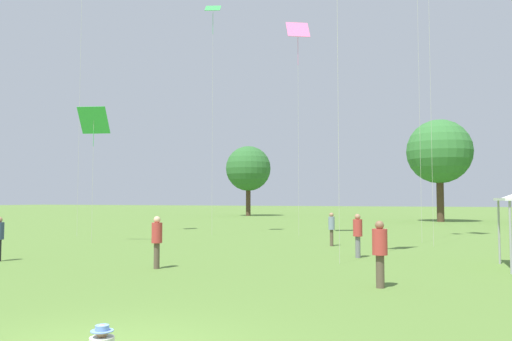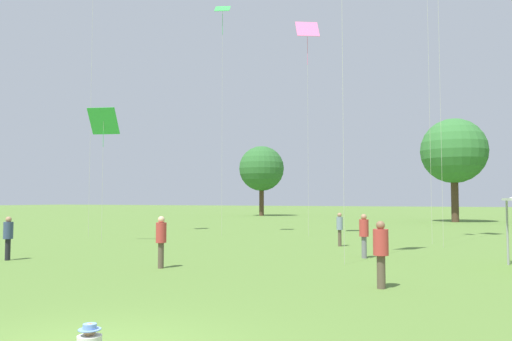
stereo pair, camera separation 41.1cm
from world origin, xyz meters
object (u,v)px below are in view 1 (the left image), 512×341
object	(u,v)px
person_standing_1	(380,248)
kite_6	(213,18)
distant_tree_2	(248,169)
kite_4	(94,121)
person_standing_2	(358,232)
person_standing_3	(332,226)
kite_3	(298,34)
person_standing_0	(157,237)
distant_tree_1	(439,152)

from	to	relation	value
person_standing_1	kite_6	world-z (taller)	kite_6
distant_tree_2	kite_4	bearing A→B (deg)	-78.28
person_standing_2	person_standing_3	world-z (taller)	person_standing_2
kite_3	person_standing_2	bearing A→B (deg)	-45.22
person_standing_2	distant_tree_2	size ratio (longest dim) A/B	0.18
person_standing_0	distant_tree_1	size ratio (longest dim) A/B	0.17
kite_6	distant_tree_1	world-z (taller)	kite_6
distant_tree_2	person_standing_2	bearing A→B (deg)	-62.55
person_standing_0	kite_6	xyz separation A→B (m)	(-4.88, 13.62, 12.47)
person_standing_3	distant_tree_2	bearing A→B (deg)	5.15
person_standing_0	distant_tree_2	world-z (taller)	distant_tree_2
kite_6	person_standing_0	bearing A→B (deg)	-44.51
person_standing_1	kite_4	size ratio (longest dim) A/B	0.24
person_standing_3	kite_4	size ratio (longest dim) A/B	0.23
person_standing_0	person_standing_1	bearing A→B (deg)	-93.94
person_standing_2	person_standing_3	size ratio (longest dim) A/B	1.05
kite_3	kite_4	xyz separation A→B (m)	(-8.19, -8.48, -6.14)
person_standing_2	distant_tree_1	xyz separation A→B (m)	(2.20, 32.90, 5.86)
kite_6	distant_tree_2	xyz separation A→B (m)	(-11.60, 33.83, -7.22)
person_standing_1	person_standing_3	xyz separation A→B (m)	(-3.63, 10.44, -0.04)
distant_tree_1	distant_tree_2	bearing A→B (deg)	159.00
person_standing_1	kite_6	bearing A→B (deg)	-118.53
kite_3	distant_tree_1	size ratio (longest dim) A/B	1.31
kite_4	person_standing_2	bearing A→B (deg)	-156.24
person_standing_0	distant_tree_2	xyz separation A→B (m)	(-16.48, 47.45, 5.25)
distant_tree_2	person_standing_0	bearing A→B (deg)	-70.85
kite_3	kite_4	bearing A→B (deg)	-117.48
kite_3	kite_6	xyz separation A→B (m)	(-5.08, -1.37, 1.21)
person_standing_3	kite_3	size ratio (longest dim) A/B	0.12
distant_tree_1	distant_tree_2	distance (m)	25.81
person_standing_1	distant_tree_2	world-z (taller)	distant_tree_2
person_standing_2	distant_tree_1	bearing A→B (deg)	33.79
kite_3	distant_tree_2	world-z (taller)	kite_3
kite_4	distant_tree_1	size ratio (longest dim) A/B	0.68
person_standing_3	person_standing_2	bearing A→B (deg)	-177.61
person_standing_2	kite_4	distance (m)	14.40
kite_4	distant_tree_2	world-z (taller)	distant_tree_2
person_standing_3	kite_6	world-z (taller)	kite_6
person_standing_0	distant_tree_2	bearing A→B (deg)	22.37
distant_tree_1	person_standing_0	bearing A→B (deg)	-101.28
person_standing_1	distant_tree_1	world-z (taller)	distant_tree_1
person_standing_0	person_standing_2	xyz separation A→B (m)	(5.41, 5.30, -0.01)
distant_tree_1	person_standing_3	bearing A→B (deg)	-98.31
distant_tree_1	kite_4	bearing A→B (deg)	-116.21
person_standing_3	kite_3	bearing A→B (deg)	8.16
person_standing_2	person_standing_3	bearing A→B (deg)	62.57
person_standing_0	kite_3	world-z (taller)	kite_3
kite_6	distant_tree_1	xyz separation A→B (m)	(12.49, 24.58, -6.63)
kite_4	person_standing_0	bearing A→B (deg)	169.74
person_standing_0	kite_6	distance (m)	19.10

